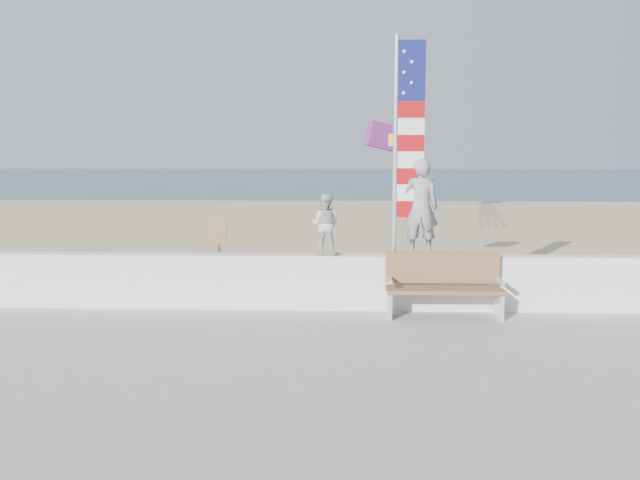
# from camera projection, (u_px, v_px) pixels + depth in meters

# --- Properties ---
(ground) EXTENTS (220.00, 220.00, 0.00)m
(ground) POSITION_uv_depth(u_px,v_px,m) (300.00, 354.00, 9.27)
(ground) COLOR #2A4154
(ground) RESTS_ON ground
(sand) EXTENTS (90.00, 40.00, 0.08)m
(sand) POSITION_uv_depth(u_px,v_px,m) (324.00, 254.00, 18.18)
(sand) COLOR tan
(sand) RESTS_ON ground
(seawall) EXTENTS (30.00, 0.35, 0.90)m
(seawall) POSITION_uv_depth(u_px,v_px,m) (308.00, 282.00, 11.17)
(seawall) COLOR silver
(seawall) RESTS_ON boardwalk
(adult) EXTENTS (0.60, 0.41, 1.58)m
(adult) POSITION_uv_depth(u_px,v_px,m) (420.00, 207.00, 10.94)
(adult) COLOR gray
(adult) RESTS_ON seawall
(child) EXTENTS (0.57, 0.49, 1.00)m
(child) POSITION_uv_depth(u_px,v_px,m) (325.00, 224.00, 11.03)
(child) COLOR beige
(child) RESTS_ON seawall
(bench) EXTENTS (1.80, 0.57, 1.00)m
(bench) POSITION_uv_depth(u_px,v_px,m) (443.00, 284.00, 10.62)
(bench) COLOR brown
(bench) RESTS_ON boardwalk
(flag) EXTENTS (0.50, 0.08, 3.50)m
(flag) POSITION_uv_depth(u_px,v_px,m) (403.00, 137.00, 10.80)
(flag) COLOR silver
(flag) RESTS_ON seawall
(parafoil_kite) EXTENTS (0.96, 0.60, 0.65)m
(parafoil_kite) POSITION_uv_depth(u_px,v_px,m) (389.00, 138.00, 13.25)
(parafoil_kite) COLOR red
(parafoil_kite) RESTS_ON ground
(sign) EXTENTS (0.32, 0.07, 1.46)m
(sign) POSITION_uv_depth(u_px,v_px,m) (218.00, 254.00, 12.08)
(sign) COLOR brown
(sign) RESTS_ON sand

